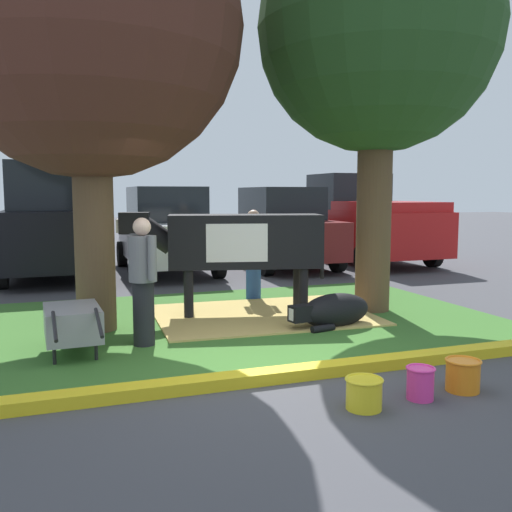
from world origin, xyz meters
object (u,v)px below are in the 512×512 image
at_px(wheelbarrow, 72,323).
at_px(suv_black, 53,220).
at_px(cow_holstein, 238,242).
at_px(bucket_pink, 420,382).
at_px(sedan_red, 281,228).
at_px(bucket_yellow, 364,393).
at_px(bucket_orange, 463,374).
at_px(shade_tree_left, 88,24).
at_px(hatchback_white, 166,231).
at_px(person_handler, 253,252).
at_px(person_visitor_near, 143,278).
at_px(shade_tree_right, 378,34).
at_px(calf_lying, 334,311).
at_px(pickup_truck_maroon, 362,221).

distance_m(wheelbarrow, suv_black, 6.82).
height_order(cow_holstein, suv_black, suv_black).
bearing_deg(bucket_pink, sedan_red, 75.54).
relative_size(bucket_yellow, bucket_pink, 1.12).
height_order(bucket_pink, bucket_orange, bucket_orange).
relative_size(shade_tree_left, hatchback_white, 1.38).
xyz_separation_m(person_handler, person_visitor_near, (-2.27, -2.38, -0.00)).
bearing_deg(sedan_red, bucket_pink, -104.46).
bearing_deg(hatchback_white, bucket_yellow, -90.15).
bearing_deg(person_handler, suv_black, 127.74).
height_order(person_handler, bucket_orange, person_handler).
bearing_deg(shade_tree_right, bucket_yellow, -122.19).
relative_size(calf_lying, bucket_orange, 3.93).
distance_m(person_handler, person_visitor_near, 3.29).
height_order(person_visitor_near, wheelbarrow, person_visitor_near).
bearing_deg(pickup_truck_maroon, bucket_pink, -117.48).
height_order(person_visitor_near, suv_black, suv_black).
distance_m(calf_lying, hatchback_white, 6.56).
relative_size(shade_tree_right, sedan_red, 1.39).
relative_size(cow_holstein, bucket_orange, 9.09).
distance_m(bucket_pink, bucket_orange, 0.52).
bearing_deg(shade_tree_left, calf_lying, -16.37).
bearing_deg(shade_tree_left, wheelbarrow, -106.93).
bearing_deg(cow_holstein, calf_lying, -50.25).
bearing_deg(shade_tree_right, suv_black, 129.59).
bearing_deg(shade_tree_right, pickup_truck_maroon, 61.06).
height_order(calf_lying, hatchback_white, hatchback_white).
distance_m(person_handler, suv_black, 5.38).
xyz_separation_m(bucket_yellow, bucket_orange, (1.12, 0.08, 0.02)).
bearing_deg(shade_tree_right, person_handler, 134.32).
distance_m(bucket_yellow, sedan_red, 9.68).
bearing_deg(sedan_red, shade_tree_left, -132.03).
distance_m(wheelbarrow, sedan_red, 8.50).
height_order(shade_tree_left, hatchback_white, shade_tree_left).
relative_size(person_handler, wheelbarrow, 0.99).
height_order(cow_holstein, bucket_yellow, cow_holstein).
relative_size(cow_holstein, wheelbarrow, 1.92).
xyz_separation_m(shade_tree_left, shade_tree_right, (4.22, -0.13, 0.23)).
height_order(wheelbarrow, hatchback_white, hatchback_white).
bearing_deg(calf_lying, hatchback_white, 99.97).
bearing_deg(person_handler, shade_tree_right, -45.68).
bearing_deg(shade_tree_left, person_visitor_near, -64.23).
height_order(calf_lying, bucket_orange, calf_lying).
xyz_separation_m(cow_holstein, wheelbarrow, (-2.47, -1.44, -0.75)).
distance_m(sedan_red, pickup_truck_maroon, 2.66).
bearing_deg(suv_black, hatchback_white, -2.67).
distance_m(shade_tree_right, bucket_pink, 5.66).
distance_m(person_visitor_near, sedan_red, 7.87).
height_order(wheelbarrow, suv_black, suv_black).
bearing_deg(shade_tree_right, person_visitor_near, -166.80).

